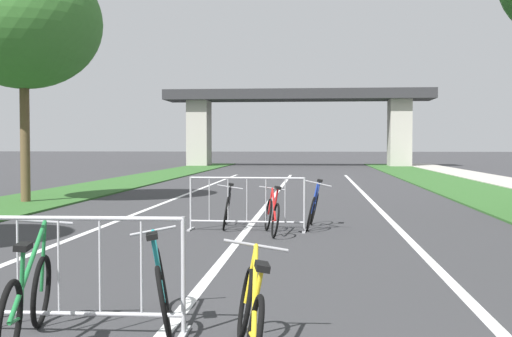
# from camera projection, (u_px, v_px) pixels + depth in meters

# --- Properties ---
(grass_verge_left) EXTENTS (3.06, 58.87, 0.05)m
(grass_verge_left) POSITION_uv_depth(u_px,v_px,m) (110.00, 185.00, 26.40)
(grass_verge_left) COLOR #2D5B26
(grass_verge_left) RESTS_ON ground
(grass_verge_right) EXTENTS (3.06, 58.87, 0.05)m
(grass_verge_right) POSITION_uv_depth(u_px,v_px,m) (461.00, 187.00, 25.13)
(grass_verge_right) COLOR #2D5B26
(grass_verge_right) RESTS_ON ground
(lane_stripe_center) EXTENTS (0.14, 34.06, 0.01)m
(lane_stripe_center) POSITION_uv_depth(u_px,v_px,m) (269.00, 202.00, 18.74)
(lane_stripe_center) COLOR silver
(lane_stripe_center) RESTS_ON ground
(lane_stripe_right_lane) EXTENTS (0.14, 34.06, 0.01)m
(lane_stripe_right_lane) POSITION_uv_depth(u_px,v_px,m) (373.00, 203.00, 18.47)
(lane_stripe_right_lane) COLOR silver
(lane_stripe_right_lane) RESTS_ON ground
(lane_stripe_left_lane) EXTENTS (0.14, 34.06, 0.01)m
(lane_stripe_left_lane) POSITION_uv_depth(u_px,v_px,m) (167.00, 202.00, 19.01)
(lane_stripe_left_lane) COLOR silver
(lane_stripe_left_lane) RESTS_ON ground
(overpass_bridge) EXTENTS (20.48, 3.72, 5.86)m
(overpass_bridge) POSITION_uv_depth(u_px,v_px,m) (298.00, 110.00, 50.06)
(overpass_bridge) COLOR #2D2D30
(overpass_bridge) RESTS_ON ground
(tree_left_cypress_far) EXTENTS (4.41, 4.41, 7.01)m
(tree_left_cypress_far) POSITION_uv_depth(u_px,v_px,m) (23.00, 23.00, 18.38)
(tree_left_cypress_far) COLOR brown
(tree_left_cypress_far) RESTS_ON ground
(crowd_barrier_nearest) EXTENTS (2.30, 0.51, 1.05)m
(crowd_barrier_nearest) POSITION_uv_depth(u_px,v_px,m) (59.00, 275.00, 5.75)
(crowd_barrier_nearest) COLOR #ADADB2
(crowd_barrier_nearest) RESTS_ON ground
(crowd_barrier_second) EXTENTS (2.30, 0.53, 1.05)m
(crowd_barrier_second) POSITION_uv_depth(u_px,v_px,m) (247.00, 204.00, 12.59)
(crowd_barrier_second) COLOR #ADADB2
(crowd_barrier_second) RESTS_ON ground
(bicycle_green_0) EXTENTS (0.51, 1.74, 1.01)m
(bicycle_green_0) POSITION_uv_depth(u_px,v_px,m) (27.00, 301.00, 5.41)
(bicycle_green_0) COLOR black
(bicycle_green_0) RESTS_ON ground
(bicycle_teal_1) EXTENTS (0.69, 1.61, 0.90)m
(bicycle_teal_1) POSITION_uv_depth(u_px,v_px,m) (162.00, 286.00, 6.07)
(bicycle_teal_1) COLOR black
(bicycle_teal_1) RESTS_ON ground
(bicycle_yellow_2) EXTENTS (0.55, 1.67, 0.88)m
(bicycle_yellow_2) POSITION_uv_depth(u_px,v_px,m) (250.00, 314.00, 5.07)
(bicycle_yellow_2) COLOR black
(bicycle_yellow_2) RESTS_ON ground
(bicycle_blue_3) EXTENTS (0.54, 1.66, 0.99)m
(bicycle_blue_3) POSITION_uv_depth(u_px,v_px,m) (313.00, 209.00, 13.05)
(bicycle_blue_3) COLOR black
(bicycle_blue_3) RESTS_ON ground
(bicycle_red_4) EXTENTS (0.52, 1.63, 0.92)m
(bicycle_red_4) POSITION_uv_depth(u_px,v_px,m) (272.00, 215.00, 12.11)
(bicycle_red_4) COLOR black
(bicycle_red_4) RESTS_ON ground
(bicycle_black_5) EXTENTS (0.53, 1.66, 0.90)m
(bicycle_black_5) POSITION_uv_depth(u_px,v_px,m) (227.00, 209.00, 13.15)
(bicycle_black_5) COLOR black
(bicycle_black_5) RESTS_ON ground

